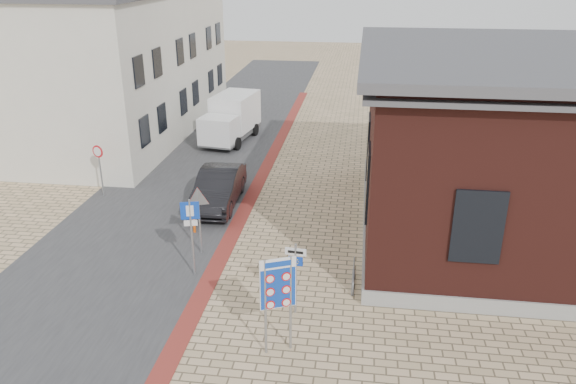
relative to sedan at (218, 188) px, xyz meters
The scene contains 16 objects.
ground 8.43m from the sedan, 67.61° to the right, with size 120.00×120.00×0.00m, color tan.
road_strip 7.63m from the sedan, 107.64° to the left, with size 7.00×60.00×0.02m, color #38383A.
curb_strip 2.64m from the sedan, 61.76° to the left, with size 0.60×40.00×0.02m, color maroon.
brick_building 12.52m from the sedan, ahead, with size 13.00×13.00×6.80m.
townhouse_near 9.50m from the sedan, 151.49° to the left, with size 7.40×6.40×8.30m.
townhouse_mid 13.41m from the sedan, 127.29° to the left, with size 7.40×6.40×9.10m.
townhouse_far 18.33m from the sedan, 115.65° to the left, with size 7.40×6.40×8.30m.
bike_rack 8.09m from the sedan, 43.57° to the right, with size 0.08×1.80×0.60m.
sedan is the anchor object (origin of this frame).
box_truck 9.23m from the sedan, 99.58° to the left, with size 2.67×5.15×2.57m.
border_sign 10.15m from the sedan, 66.83° to the right, with size 0.89×0.42×2.78m.
essen_sign 8.60m from the sedan, 60.64° to the right, with size 0.61×0.10×2.27m.
parking_sign 5.90m from the sedan, 83.89° to the right, with size 0.58×0.19×2.70m.
yield_sign 4.43m from the sedan, 84.27° to the right, with size 0.84×0.34×2.46m.
speed_sign 5.37m from the sedan, behind, with size 0.53×0.19×2.34m.
bollard 2.79m from the sedan, 95.40° to the right, with size 0.10×0.10×1.10m, color #F1560C.
Camera 1 is at (2.67, -13.58, 9.62)m, focal length 35.00 mm.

